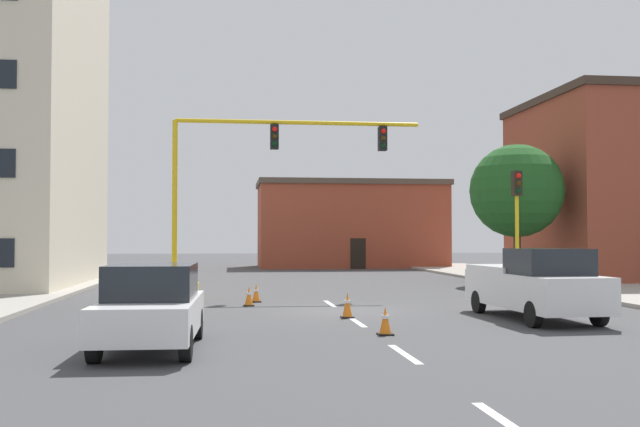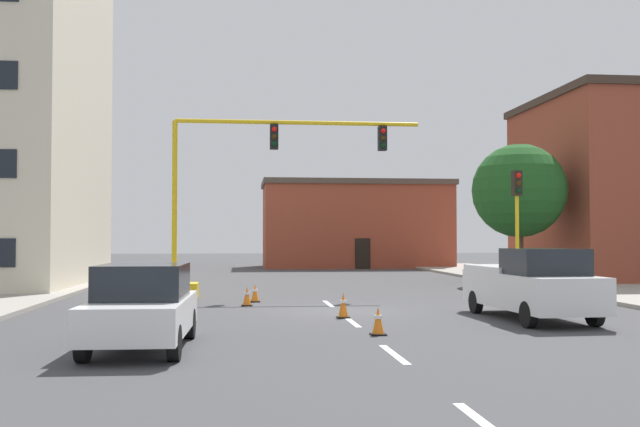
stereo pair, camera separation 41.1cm
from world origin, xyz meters
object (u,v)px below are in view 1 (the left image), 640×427
(pickup_truck_white, at_px, (535,284))
(traffic_cone_roadside_c, at_px, (347,305))
(tree_right_mid, at_px, (517,191))
(sedan_white_near_left, at_px, (152,306))
(traffic_light_pole_right, at_px, (517,204))
(traffic_cone_roadside_b, at_px, (256,293))
(traffic_cone_roadside_a, at_px, (249,296))
(traffic_signal_gantry, at_px, (212,236))
(traffic_cone_roadside_d, at_px, (385,321))

(pickup_truck_white, height_order, traffic_cone_roadside_c, pickup_truck_white)
(tree_right_mid, relative_size, sedan_white_near_left, 1.50)
(traffic_light_pole_right, distance_m, traffic_cone_roadside_b, 10.36)
(traffic_light_pole_right, xyz_separation_m, traffic_cone_roadside_c, (-7.43, -5.93, -3.17))
(traffic_light_pole_right, relative_size, traffic_cone_roadside_a, 7.38)
(traffic_cone_roadside_a, xyz_separation_m, traffic_cone_roadside_b, (0.29, 1.42, -0.00))
(traffic_signal_gantry, height_order, pickup_truck_white, traffic_signal_gantry)
(traffic_cone_roadside_c, bearing_deg, traffic_cone_roadside_a, 124.11)
(traffic_cone_roadside_b, relative_size, traffic_cone_roadside_d, 0.97)
(tree_right_mid, relative_size, traffic_cone_roadside_d, 10.18)
(tree_right_mid, xyz_separation_m, traffic_cone_roadside_b, (-12.86, -8.10, -4.21))
(traffic_signal_gantry, relative_size, tree_right_mid, 1.52)
(pickup_truck_white, distance_m, traffic_cone_roadside_c, 5.28)
(tree_right_mid, distance_m, traffic_cone_roadside_b, 15.77)
(traffic_cone_roadside_a, distance_m, traffic_cone_roadside_c, 4.80)
(traffic_cone_roadside_c, xyz_separation_m, traffic_cone_roadside_d, (0.31, -3.71, -0.03))
(traffic_cone_roadside_c, bearing_deg, sedan_white_near_left, -132.67)
(pickup_truck_white, bearing_deg, traffic_cone_roadside_d, -150.64)
(pickup_truck_white, relative_size, traffic_cone_roadside_d, 8.22)
(sedan_white_near_left, bearing_deg, traffic_cone_roadside_d, 17.16)
(traffic_signal_gantry, distance_m, traffic_cone_roadside_d, 12.33)
(traffic_light_pole_right, xyz_separation_m, traffic_cone_roadside_b, (-9.83, -0.53, -3.21))
(pickup_truck_white, bearing_deg, traffic_cone_roadside_a, 147.71)
(traffic_cone_roadside_b, bearing_deg, tree_right_mid, 32.20)
(traffic_cone_roadside_b, xyz_separation_m, traffic_cone_roadside_d, (2.71, -9.11, 0.01))
(pickup_truck_white, xyz_separation_m, traffic_cone_roadside_d, (-4.84, -2.72, -0.65))
(traffic_light_pole_right, xyz_separation_m, tree_right_mid, (3.03, 7.57, 1.00))
(traffic_cone_roadside_c, bearing_deg, pickup_truck_white, -10.81)
(traffic_cone_roadside_b, distance_m, traffic_cone_roadside_c, 5.91)
(traffic_signal_gantry, distance_m, traffic_light_pole_right, 11.65)
(pickup_truck_white, bearing_deg, sedan_white_near_left, -156.68)
(traffic_signal_gantry, xyz_separation_m, traffic_cone_roadside_b, (1.62, -2.26, -2.00))
(traffic_cone_roadside_c, bearing_deg, traffic_cone_roadside_b, 113.99)
(traffic_cone_roadside_a, xyz_separation_m, traffic_cone_roadside_d, (3.00, -7.68, 0.01))
(traffic_cone_roadside_b, xyz_separation_m, traffic_cone_roadside_c, (2.40, -5.40, 0.04))
(traffic_cone_roadside_b, relative_size, traffic_cone_roadside_c, 0.89)
(traffic_cone_roadside_a, distance_m, traffic_cone_roadside_d, 8.25)
(traffic_light_pole_right, xyz_separation_m, sedan_white_near_left, (-12.33, -11.24, -2.64))
(tree_right_mid, relative_size, traffic_cone_roadside_c, 9.30)
(traffic_signal_gantry, bearing_deg, traffic_light_pole_right, -8.61)
(tree_right_mid, height_order, sedan_white_near_left, tree_right_mid)
(tree_right_mid, relative_size, pickup_truck_white, 1.24)
(traffic_signal_gantry, bearing_deg, sedan_white_near_left, -93.89)
(traffic_cone_roadside_d, bearing_deg, traffic_light_pole_right, 53.54)
(traffic_cone_roadside_d, bearing_deg, traffic_cone_roadside_c, 94.80)
(traffic_signal_gantry, height_order, tree_right_mid, traffic_signal_gantry)
(traffic_light_pole_right, bearing_deg, pickup_truck_white, -108.24)
(traffic_signal_gantry, bearing_deg, pickup_truck_white, -43.29)
(traffic_signal_gantry, relative_size, traffic_cone_roadside_d, 15.53)
(traffic_signal_gantry, height_order, traffic_light_pole_right, traffic_signal_gantry)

